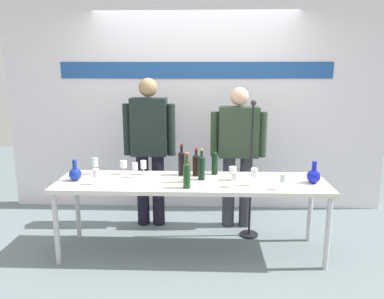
% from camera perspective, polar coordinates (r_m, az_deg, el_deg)
% --- Properties ---
extents(ground_plane, '(10.00, 10.00, 0.00)m').
position_cam_1_polar(ground_plane, '(3.90, -0.09, -15.33)').
color(ground_plane, slate).
extents(back_wall, '(4.82, 0.11, 3.00)m').
position_cam_1_polar(back_wall, '(4.76, 0.53, 8.60)').
color(back_wall, white).
rests_on(back_wall, ground).
extents(display_table, '(2.62, 0.68, 0.75)m').
position_cam_1_polar(display_table, '(3.63, -0.09, -5.63)').
color(display_table, silver).
rests_on(display_table, ground).
extents(decanter_blue_left, '(0.12, 0.12, 0.21)m').
position_cam_1_polar(decanter_blue_left, '(3.79, -17.49, -3.53)').
color(decanter_blue_left, navy).
rests_on(decanter_blue_left, display_table).
extents(decanter_blue_right, '(0.13, 0.13, 0.21)m').
position_cam_1_polar(decanter_blue_right, '(3.71, 18.16, -3.85)').
color(decanter_blue_right, '#131BBB').
rests_on(decanter_blue_right, display_table).
extents(presenter_left, '(0.59, 0.22, 1.71)m').
position_cam_1_polar(presenter_left, '(4.25, -6.54, 0.90)').
color(presenter_left, black).
rests_on(presenter_left, ground).
extents(presenter_right, '(0.63, 0.22, 1.61)m').
position_cam_1_polar(presenter_right, '(4.23, 7.10, 0.14)').
color(presenter_right, '#353642').
rests_on(presenter_right, ground).
extents(wine_bottle_0, '(0.07, 0.07, 0.29)m').
position_cam_1_polar(wine_bottle_0, '(3.75, 0.64, -2.23)').
color(wine_bottle_0, black).
rests_on(wine_bottle_0, display_table).
extents(wine_bottle_1, '(0.07, 0.07, 0.33)m').
position_cam_1_polar(wine_bottle_1, '(3.78, -1.62, -1.92)').
color(wine_bottle_1, black).
rests_on(wine_bottle_1, display_table).
extents(wine_bottle_2, '(0.06, 0.06, 0.33)m').
position_cam_1_polar(wine_bottle_2, '(3.81, 3.51, -1.85)').
color(wine_bottle_2, black).
rests_on(wine_bottle_2, display_table).
extents(wine_bottle_3, '(0.07, 0.07, 0.31)m').
position_cam_1_polar(wine_bottle_3, '(3.62, 1.48, -2.64)').
color(wine_bottle_3, black).
rests_on(wine_bottle_3, display_table).
extents(wine_bottle_4, '(0.06, 0.06, 0.29)m').
position_cam_1_polar(wine_bottle_4, '(3.54, -0.75, -3.08)').
color(wine_bottle_4, '#4E2D17').
rests_on(wine_bottle_4, display_table).
extents(wine_bottle_5, '(0.07, 0.07, 0.32)m').
position_cam_1_polar(wine_bottle_5, '(3.37, -0.80, -3.75)').
color(wine_bottle_5, '#1A3D1F').
rests_on(wine_bottle_5, display_table).
extents(wine_glass_left_0, '(0.06, 0.06, 0.15)m').
position_cam_1_polar(wine_glass_left_0, '(3.84, -7.46, -2.36)').
color(wine_glass_left_0, white).
rests_on(wine_glass_left_0, display_table).
extents(wine_glass_left_1, '(0.07, 0.07, 0.14)m').
position_cam_1_polar(wine_glass_left_1, '(3.87, -10.47, -2.26)').
color(wine_glass_left_1, white).
rests_on(wine_glass_left_1, display_table).
extents(wine_glass_left_2, '(0.06, 0.06, 0.17)m').
position_cam_1_polar(wine_glass_left_2, '(3.95, -14.64, -1.97)').
color(wine_glass_left_2, white).
rests_on(wine_glass_left_2, display_table).
extents(wine_glass_left_3, '(0.06, 0.06, 0.15)m').
position_cam_1_polar(wine_glass_left_3, '(3.59, -14.55, -3.59)').
color(wine_glass_left_3, white).
rests_on(wine_glass_left_3, display_table).
extents(wine_glass_left_4, '(0.06, 0.06, 0.15)m').
position_cam_1_polar(wine_glass_left_4, '(3.75, -8.76, -2.63)').
color(wine_glass_left_4, white).
rests_on(wine_glass_left_4, display_table).
extents(wine_glass_right_0, '(0.06, 0.06, 0.14)m').
position_cam_1_polar(wine_glass_right_0, '(3.43, 6.54, -4.17)').
color(wine_glass_right_0, white).
rests_on(wine_glass_right_0, display_table).
extents(wine_glass_right_1, '(0.07, 0.07, 0.16)m').
position_cam_1_polar(wine_glass_right_1, '(3.50, 9.54, -3.59)').
color(wine_glass_right_1, white).
rests_on(wine_glass_right_1, display_table).
extents(wine_glass_right_2, '(0.07, 0.07, 0.14)m').
position_cam_1_polar(wine_glass_right_2, '(3.63, 6.27, -3.27)').
color(wine_glass_right_2, white).
rests_on(wine_glass_right_2, display_table).
extents(wine_glass_right_3, '(0.06, 0.06, 0.15)m').
position_cam_1_polar(wine_glass_right_3, '(3.43, 13.73, -4.32)').
color(wine_glass_right_3, white).
rests_on(wine_glass_right_3, display_table).
extents(microphone_stand, '(0.20, 0.20, 1.50)m').
position_cam_1_polar(microphone_stand, '(4.09, 8.94, -6.53)').
color(microphone_stand, black).
rests_on(microphone_stand, ground).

